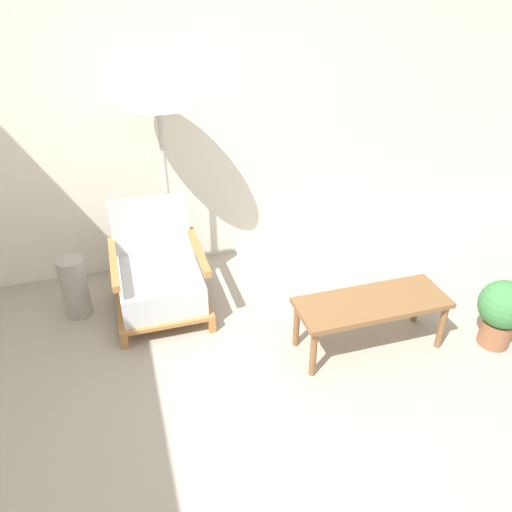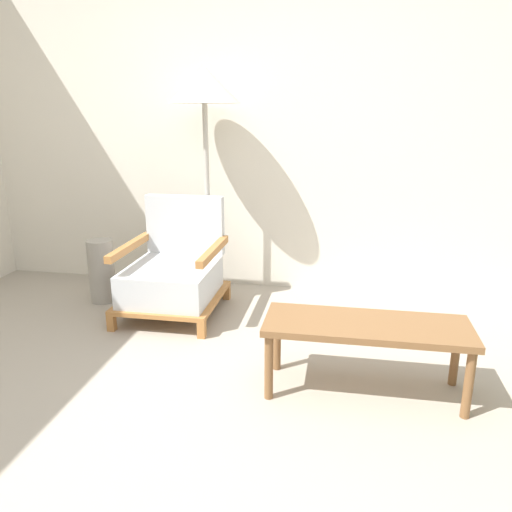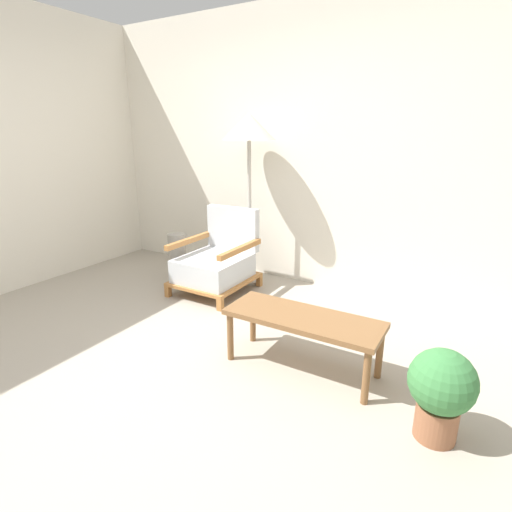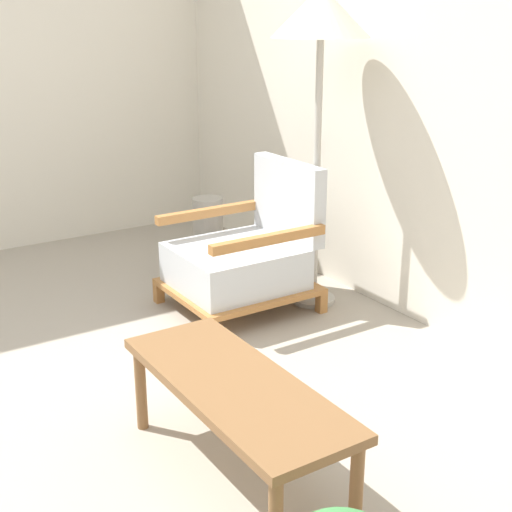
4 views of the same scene
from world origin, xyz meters
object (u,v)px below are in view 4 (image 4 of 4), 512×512
armchair (245,256)px  coffee_table (235,394)px  floor_lamp (321,24)px  vase (208,235)px

armchair → coffee_table: size_ratio=0.78×
floor_lamp → coffee_table: size_ratio=1.66×
floor_lamp → coffee_table: bearing=-46.6°
coffee_table → armchair: bearing=146.9°
armchair → vase: size_ratio=1.67×
armchair → vase: (-0.61, 0.11, -0.06)m
coffee_table → vase: (-1.91, 0.96, -0.10)m
armchair → coffee_table: bearing=-33.1°
armchair → vase: 0.62m
armchair → coffee_table: 1.56m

